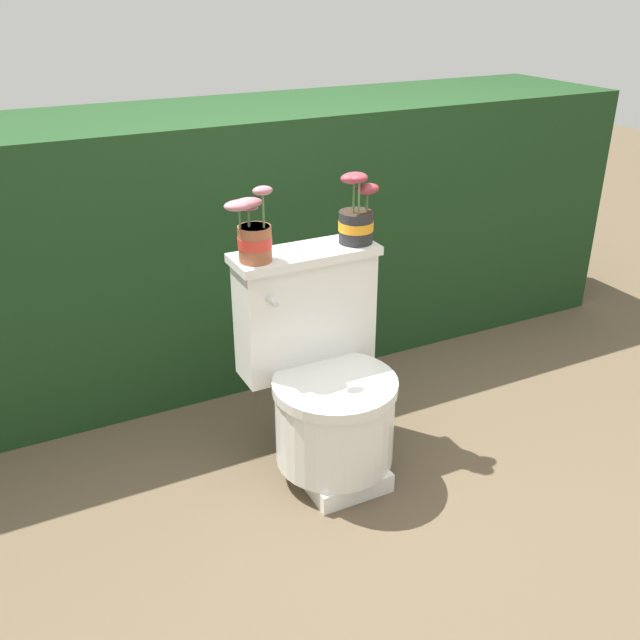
# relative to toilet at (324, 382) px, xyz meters

# --- Properties ---
(ground_plane) EXTENTS (12.00, 12.00, 0.00)m
(ground_plane) POSITION_rel_toilet_xyz_m (0.05, -0.12, -0.33)
(ground_plane) COLOR brown
(hedge_backdrop) EXTENTS (3.59, 0.72, 1.11)m
(hedge_backdrop) POSITION_rel_toilet_xyz_m (0.05, 0.93, 0.22)
(hedge_backdrop) COLOR #193819
(hedge_backdrop) RESTS_ON ground
(toilet) EXTENTS (0.50, 0.52, 0.76)m
(toilet) POSITION_rel_toilet_xyz_m (0.00, 0.00, 0.00)
(toilet) COLOR white
(toilet) RESTS_ON ground
(potted_plant_left) EXTENTS (0.15, 0.11, 0.25)m
(potted_plant_left) POSITION_rel_toilet_xyz_m (-0.19, 0.12, 0.53)
(potted_plant_left) COLOR #9E5638
(potted_plant_left) RESTS_ON toilet
(potted_plant_midleft) EXTENTS (0.14, 0.12, 0.25)m
(potted_plant_midleft) POSITION_rel_toilet_xyz_m (0.19, 0.13, 0.52)
(potted_plant_midleft) COLOR #262628
(potted_plant_midleft) RESTS_ON toilet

